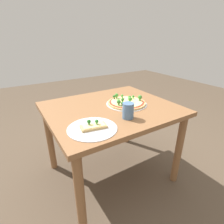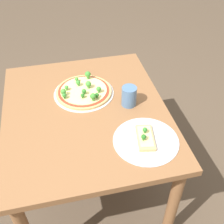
{
  "view_description": "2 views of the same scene",
  "coord_description": "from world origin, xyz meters",
  "px_view_note": "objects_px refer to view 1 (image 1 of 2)",
  "views": [
    {
      "loc": [
        -0.69,
        -1.14,
        1.24
      ],
      "look_at": [
        -0.07,
        -0.13,
        0.72
      ],
      "focal_mm": 28.0,
      "sensor_mm": 36.0,
      "label": 1
    },
    {
      "loc": [
        -1.15,
        0.11,
        1.7
      ],
      "look_at": [
        -0.07,
        -0.13,
        0.72
      ],
      "focal_mm": 45.0,
      "sensor_mm": 36.0,
      "label": 2
    }
  ],
  "objects_px": {
    "dining_table": "(111,117)",
    "pizza_tray_slice": "(93,127)",
    "pizza_tray_whole": "(127,102)",
    "drinking_cup": "(128,111)"
  },
  "relations": [
    {
      "from": "pizza_tray_slice",
      "to": "drinking_cup",
      "type": "xyz_separation_m",
      "value": [
        0.28,
        0.01,
        0.05
      ]
    },
    {
      "from": "pizza_tray_slice",
      "to": "drinking_cup",
      "type": "bearing_deg",
      "value": 1.43
    },
    {
      "from": "dining_table",
      "to": "drinking_cup",
      "type": "xyz_separation_m",
      "value": [
        -0.01,
        -0.24,
        0.15
      ]
    },
    {
      "from": "pizza_tray_whole",
      "to": "pizza_tray_slice",
      "type": "xyz_separation_m",
      "value": [
        -0.43,
        -0.23,
        -0.01
      ]
    },
    {
      "from": "pizza_tray_whole",
      "to": "pizza_tray_slice",
      "type": "height_order",
      "value": "pizza_tray_whole"
    },
    {
      "from": "dining_table",
      "to": "drinking_cup",
      "type": "bearing_deg",
      "value": -91.8
    },
    {
      "from": "dining_table",
      "to": "pizza_tray_slice",
      "type": "distance_m",
      "value": 0.4
    },
    {
      "from": "dining_table",
      "to": "pizza_tray_slice",
      "type": "relative_size",
      "value": 3.23
    },
    {
      "from": "dining_table",
      "to": "drinking_cup",
      "type": "distance_m",
      "value": 0.29
    },
    {
      "from": "pizza_tray_slice",
      "to": "drinking_cup",
      "type": "distance_m",
      "value": 0.28
    }
  ]
}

